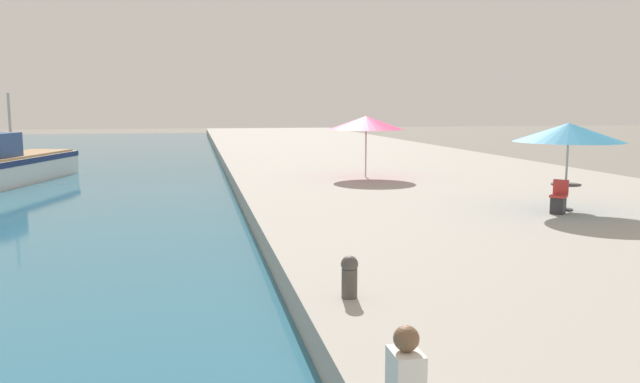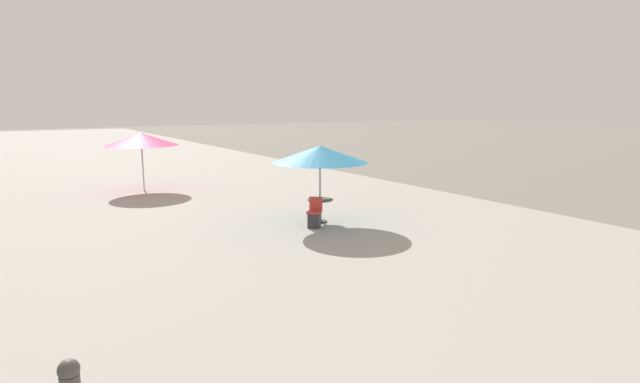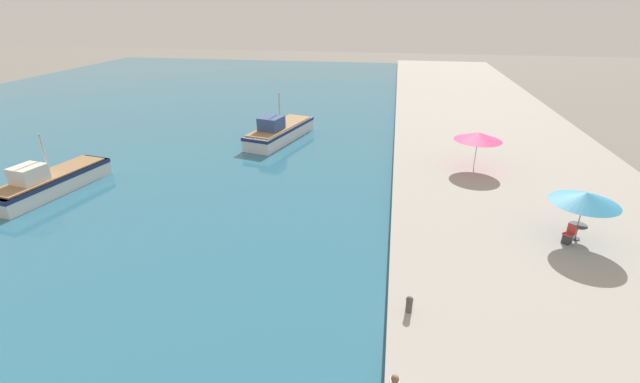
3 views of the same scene
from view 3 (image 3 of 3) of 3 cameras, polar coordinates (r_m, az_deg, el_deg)
water_basin at (r=50.18m, az=-24.39°, el=9.44°), size 56.00×90.00×0.04m
quay_promenade at (r=42.61m, az=20.89°, el=8.09°), size 16.00×90.00×0.59m
fishing_boat_near at (r=31.03m, az=-32.33°, el=1.17°), size 3.34×7.68×3.75m
fishing_boat_mid at (r=36.67m, az=-5.42°, el=8.04°), size 4.39×8.61×4.02m
cafe_umbrella_pink at (r=22.75m, az=31.88°, el=-0.73°), size 2.96×2.96×2.43m
cafe_umbrella_white at (r=30.04m, az=20.36°, el=6.91°), size 3.07×3.07×2.48m
cafe_table at (r=23.48m, az=31.08°, el=-4.28°), size 0.80×0.80×0.74m
cafe_chair_left at (r=22.96m, az=30.16°, el=-5.26°), size 0.59×0.59×0.91m
mooring_bollard at (r=16.23m, az=11.82°, el=-14.42°), size 0.26×0.26×0.65m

